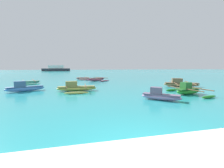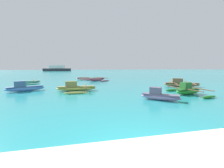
% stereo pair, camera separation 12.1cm
% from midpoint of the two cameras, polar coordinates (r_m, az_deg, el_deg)
% --- Properties ---
extents(ground_plane, '(240.00, 240.00, 0.00)m').
position_cam_midpoint_polar(ground_plane, '(4.02, 16.69, -26.71)').
color(ground_plane, teal).
extents(moored_boat_0, '(3.18, 1.64, 0.95)m').
position_cam_midpoint_polar(moored_boat_0, '(15.64, -30.20, -1.18)').
color(moored_boat_0, '#5998EA').
rests_on(moored_boat_0, ground_plane).
extents(moored_boat_1, '(3.61, 3.67, 0.89)m').
position_cam_midpoint_polar(moored_boat_1, '(14.15, -13.43, -1.34)').
color(moored_boat_1, '#D0CB5C').
rests_on(moored_boat_1, ground_plane).
extents(moored_boat_2, '(2.34, 2.07, 0.85)m').
position_cam_midpoint_polar(moored_boat_2, '(10.44, 17.95, -4.23)').
color(moored_boat_2, '#A789B9').
rests_on(moored_boat_2, ground_plane).
extents(moored_boat_3, '(2.45, 3.81, 0.98)m').
position_cam_midpoint_polar(moored_boat_3, '(13.46, 27.10, -2.15)').
color(moored_boat_3, green).
rests_on(moored_boat_3, ground_plane).
extents(moored_boat_4, '(3.78, 4.95, 0.92)m').
position_cam_midpoint_polar(moored_boat_4, '(18.45, 24.94, 0.05)').
color(moored_boat_4, tan).
rests_on(moored_boat_4, ground_plane).
extents(moored_boat_5, '(3.93, 4.12, 0.49)m').
position_cam_midpoint_polar(moored_boat_5, '(23.90, -5.59, 1.78)').
color(moored_boat_5, '#BB5876').
rests_on(moored_boat_5, ground_plane).
extents(moored_boat_6, '(2.27, 3.35, 0.42)m').
position_cam_midpoint_polar(moored_boat_6, '(26.85, -10.84, 2.15)').
color(moored_boat_6, '#CA9491').
rests_on(moored_boat_6, ground_plane).
extents(moored_boat_7, '(3.17, 4.72, 0.42)m').
position_cam_midpoint_polar(moored_boat_7, '(22.74, -28.85, 0.69)').
color(moored_boat_7, '#67D0B4').
rests_on(moored_boat_7, ground_plane).
extents(distant_ferry, '(13.98, 3.08, 3.08)m').
position_cam_midpoint_polar(distant_ferry, '(85.19, -20.11, 5.50)').
color(distant_ferry, '#2D333D').
rests_on(distant_ferry, ground_plane).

